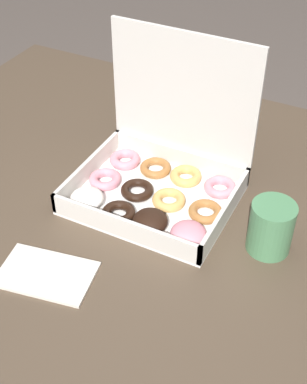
% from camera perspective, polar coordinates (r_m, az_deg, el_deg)
% --- Properties ---
extents(dining_table, '(1.22, 1.03, 0.73)m').
position_cam_1_polar(dining_table, '(1.15, -3.11, -3.84)').
color(dining_table, '#4C3D2D').
rests_on(dining_table, ground_plane).
extents(donut_box, '(0.32, 0.26, 0.31)m').
position_cam_1_polar(donut_box, '(1.07, 0.71, 2.13)').
color(donut_box, white).
rests_on(donut_box, dining_table).
extents(coffee_mug, '(0.08, 0.08, 0.10)m').
position_cam_1_polar(coffee_mug, '(0.98, 12.44, -3.64)').
color(coffee_mug, '#4C8456').
rests_on(coffee_mug, dining_table).
extents(paper_napkin, '(0.18, 0.13, 0.01)m').
position_cam_1_polar(paper_napkin, '(0.96, -11.35, -8.58)').
color(paper_napkin, silver).
rests_on(paper_napkin, dining_table).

